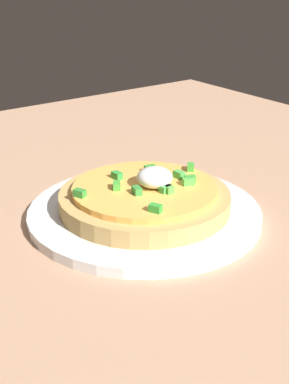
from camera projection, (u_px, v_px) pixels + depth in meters
dining_table at (183, 188)px, 73.37cm from camera, size 94.09×84.07×2.53cm
plate at (145, 213)px, 62.38cm from camera, size 26.42×26.42×1.12cm
pizza at (145, 197)px, 61.61cm from camera, size 19.26×19.26×4.87cm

